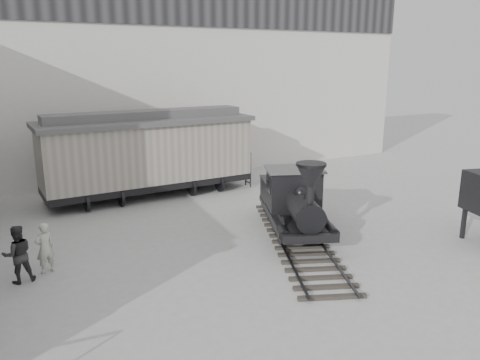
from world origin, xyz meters
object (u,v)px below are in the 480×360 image
locomotive (295,206)px  visitor_b (18,254)px  boxcar (148,152)px  visitor_a (45,248)px

locomotive → visitor_b: size_ratio=5.13×
boxcar → visitor_a: (-5.31, -6.76, -1.32)m
locomotive → boxcar: 8.29m
visitor_a → locomotive: bearing=153.4°
boxcar → visitor_a: boxcar is taller
visitor_a → visitor_b: (-0.75, -0.30, 0.06)m
locomotive → visitor_a: size_ratio=5.54×
boxcar → visitor_a: size_ratio=6.29×
visitor_b → visitor_a: bearing=-163.0°
locomotive → visitor_a: 8.45m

